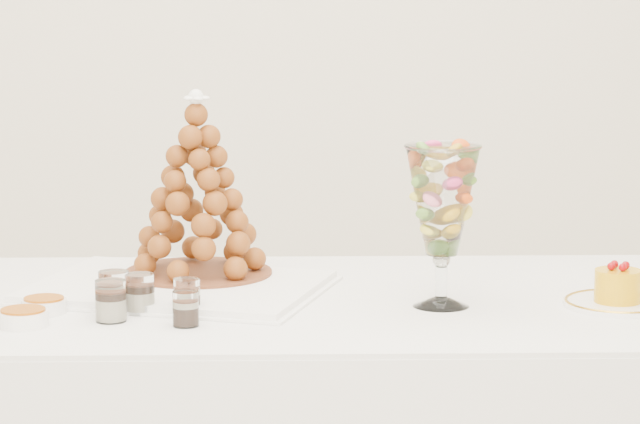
{
  "coord_description": "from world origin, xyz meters",
  "views": [
    {
      "loc": [
        0.04,
        -2.71,
        1.46
      ],
      "look_at": [
        0.11,
        0.22,
        0.97
      ],
      "focal_mm": 85.0,
      "sensor_mm": 36.0,
      "label": 1
    }
  ],
  "objects": [
    {
      "name": "lace_tray",
      "position": [
        -0.18,
        0.25,
        0.81
      ],
      "size": [
        0.65,
        0.56,
        0.02
      ],
      "primitive_type": "cube",
      "rotation": [
        0.0,
        0.0,
        -0.31
      ],
      "color": "white",
      "rests_on": "buffet_table"
    },
    {
      "name": "verrine_a",
      "position": [
        -0.29,
        0.08,
        0.84
      ],
      "size": [
        0.07,
        0.07,
        0.08
      ],
      "primitive_type": "cylinder",
      "rotation": [
        0.0,
        0.0,
        0.2
      ],
      "color": "white",
      "rests_on": "buffet_table"
    },
    {
      "name": "cake_plate",
      "position": [
        0.68,
        0.1,
        0.81
      ],
      "size": [
        0.21,
        0.21,
        0.01
      ],
      "primitive_type": "cylinder",
      "color": "white",
      "rests_on": "buffet_table"
    },
    {
      "name": "croquembouche",
      "position": [
        -0.14,
        0.34,
        1.0
      ],
      "size": [
        0.32,
        0.32,
        0.38
      ],
      "rotation": [
        0.0,
        0.0,
        -0.33
      ],
      "color": "brown",
      "rests_on": "lace_tray"
    },
    {
      "name": "verrine_d",
      "position": [
        -0.28,
        0.0,
        0.84
      ],
      "size": [
        0.07,
        0.07,
        0.08
      ],
      "primitive_type": "cylinder",
      "rotation": [
        0.0,
        0.0,
        -0.33
      ],
      "color": "white",
      "rests_on": "buffet_table"
    },
    {
      "name": "verrine_c",
      "position": [
        -0.15,
        0.06,
        0.84
      ],
      "size": [
        0.06,
        0.06,
        0.07
      ],
      "primitive_type": "cylinder",
      "rotation": [
        0.0,
        0.0,
        0.29
      ],
      "color": "white",
      "rests_on": "buffet_table"
    },
    {
      "name": "macaron_vase",
      "position": [
        0.33,
        0.11,
        1.0
      ],
      "size": [
        0.14,
        0.14,
        0.31
      ],
      "color": "white",
      "rests_on": "buffet_table"
    },
    {
      "name": "mousse_cake",
      "position": [
        0.67,
        0.1,
        0.84
      ],
      "size": [
        0.09,
        0.09,
        0.08
      ],
      "color": "#E1A10A",
      "rests_on": "cake_plate"
    },
    {
      "name": "ramekin_front",
      "position": [
        -0.44,
        -0.03,
        0.82
      ],
      "size": [
        0.09,
        0.09,
        0.03
      ],
      "primitive_type": "cylinder",
      "color": "white",
      "rests_on": "buffet_table"
    },
    {
      "name": "ramekin_back",
      "position": [
        -0.42,
        0.07,
        0.82
      ],
      "size": [
        0.08,
        0.08,
        0.03
      ],
      "primitive_type": "cylinder",
      "color": "white",
      "rests_on": "buffet_table"
    },
    {
      "name": "verrine_b",
      "position": [
        -0.24,
        0.07,
        0.84
      ],
      "size": [
        0.07,
        0.07,
        0.07
      ],
      "primitive_type": "cylinder",
      "rotation": [
        0.0,
        0.0,
        -0.31
      ],
      "color": "white",
      "rests_on": "buffet_table"
    },
    {
      "name": "verrine_e",
      "position": [
        -0.14,
        -0.04,
        0.83
      ],
      "size": [
        0.05,
        0.05,
        0.06
      ],
      "primitive_type": "cylinder",
      "rotation": [
        0.0,
        0.0,
        -0.13
      ],
      "color": "white",
      "rests_on": "buffet_table"
    }
  ]
}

